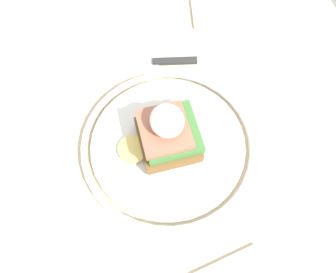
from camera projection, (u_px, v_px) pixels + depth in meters
ground_plane at (183, 235)px, 1.15m from camera, size 6.00×6.00×0.00m
dining_table at (197, 184)px, 0.60m from camera, size 1.10×0.69×0.72m
plate at (168, 144)px, 0.50m from camera, size 0.27×0.27×0.02m
sandwich at (167, 133)px, 0.47m from camera, size 0.09×0.12×0.08m
knife at (153, 62)px, 0.58m from camera, size 0.05×0.19×0.01m
napkin at (222, 5)px, 0.64m from camera, size 0.13×0.14×0.01m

